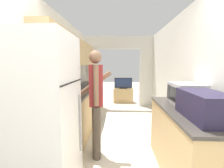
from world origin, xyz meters
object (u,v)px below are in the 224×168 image
refrigerator (41,118)px  range_oven (85,103)px  suitcase (204,105)px  television (123,83)px  knife (89,83)px  person (96,101)px  microwave (186,93)px  tv_cabinet (123,95)px

refrigerator → range_oven: size_ratio=1.70×
suitcase → television: (-0.72, 4.35, -0.30)m
knife → television: bearing=97.5°
person → refrigerator: bearing=136.1°
knife → suitcase: bearing=-13.6°
microwave → television: size_ratio=0.69×
microwave → suitcase: bearing=-97.4°
range_oven → tv_cabinet: size_ratio=1.38×
range_oven → microwave: size_ratio=2.23×
suitcase → knife: size_ratio=2.15×
refrigerator → knife: (-0.05, 2.97, 0.03)m
range_oven → microwave: 2.60m
range_oven → suitcase: (1.79, -2.32, 0.60)m
refrigerator → tv_cabinet: refrigerator is taller
refrigerator → suitcase: refrigerator is taller
refrigerator → knife: 2.97m
knife → person: bearing=-31.4°
person → suitcase: (1.26, -0.74, 0.15)m
refrigerator → knife: size_ratio=5.89×
suitcase → tv_cabinet: (-0.72, 4.39, -0.79)m
refrigerator → person: 0.90m
refrigerator → microwave: bearing=19.4°
suitcase → knife: 3.46m
range_oven → knife: 0.78m
television → microwave: bearing=-77.9°
tv_cabinet → television: bearing=-90.0°
television → knife: bearing=-127.5°
range_oven → knife: bearing=90.3°
person → tv_cabinet: size_ratio=2.21×
refrigerator → range_oven: refrigerator is taller
person → television: bearing=-19.6°
refrigerator → suitcase: bearing=0.6°
person → television: size_ratio=2.45×
refrigerator → television: 4.49m
person → television: 3.66m
microwave → tv_cabinet: microwave is taller
microwave → tv_cabinet: size_ratio=0.62×
refrigerator → television: bearing=76.8°
person → suitcase: 1.47m
person → tv_cabinet: bearing=-19.5°
refrigerator → television: refrigerator is taller
range_oven → tv_cabinet: 2.34m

